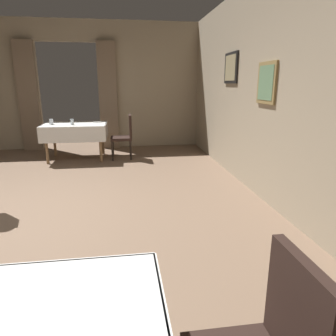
{
  "coord_description": "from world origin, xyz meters",
  "views": [
    {
      "loc": [
        1.26,
        -3.7,
        1.55
      ],
      "look_at": [
        1.84,
        0.26,
        0.45
      ],
      "focal_mm": 32.77,
      "sensor_mm": 36.0,
      "label": 1
    }
  ],
  "objects": [
    {
      "name": "ground",
      "position": [
        0.0,
        0.0,
        0.0
      ],
      "size": [
        10.08,
        10.08,
        0.0
      ],
      "primitive_type": "plane",
      "color": "#7A604C"
    },
    {
      "name": "wall_right",
      "position": [
        3.2,
        0.0,
        1.5
      ],
      "size": [
        0.16,
        8.4,
        3.0
      ],
      "color": "tan",
      "rests_on": "ground"
    },
    {
      "name": "wall_back",
      "position": [
        0.0,
        4.18,
        1.51
      ],
      "size": [
        6.4,
        0.27,
        3.0
      ],
      "color": "tan",
      "rests_on": "ground"
    },
    {
      "name": "dining_table_mid",
      "position": [
        0.26,
        2.93,
        0.65
      ],
      "size": [
        1.29,
        0.98,
        0.75
      ],
      "color": "olive",
      "rests_on": "ground"
    },
    {
      "name": "chair_mid_right",
      "position": [
        1.28,
        2.83,
        0.52
      ],
      "size": [
        0.44,
        0.44,
        0.93
      ],
      "color": "black",
      "rests_on": "ground"
    },
    {
      "name": "glass_mid_a",
      "position": [
        0.23,
        2.76,
        0.81
      ],
      "size": [
        0.07,
        0.07,
        0.12
      ],
      "primitive_type": "cylinder",
      "color": "silver",
      "rests_on": "dining_table_mid"
    },
    {
      "name": "plate_mid_b",
      "position": [
        0.7,
        3.08,
        0.76
      ],
      "size": [
        0.19,
        0.19,
        0.01
      ],
      "primitive_type": "cylinder",
      "color": "white",
      "rests_on": "dining_table_mid"
    },
    {
      "name": "glass_mid_c",
      "position": [
        -0.2,
        2.87,
        0.81
      ],
      "size": [
        0.08,
        0.08,
        0.11
      ],
      "primitive_type": "cylinder",
      "color": "silver",
      "rests_on": "dining_table_mid"
    }
  ]
}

